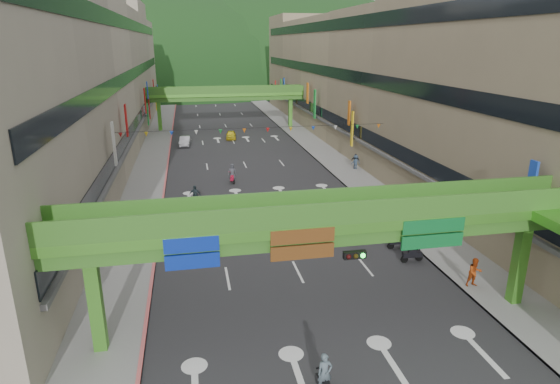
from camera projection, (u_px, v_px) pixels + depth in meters
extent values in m
cube|color=#28282B|center=(236.00, 147.00, 65.43)|extent=(18.00, 140.00, 0.02)
cube|color=gray|center=(155.00, 150.00, 63.40)|extent=(4.00, 140.00, 0.15)
cube|color=gray|center=(312.00, 144.00, 67.42)|extent=(4.00, 140.00, 0.15)
cube|color=#CC5959|center=(170.00, 149.00, 63.74)|extent=(0.20, 140.00, 0.18)
cube|color=gray|center=(299.00, 144.00, 67.07)|extent=(0.20, 140.00, 0.18)
cube|color=#9E937F|center=(84.00, 80.00, 59.06)|extent=(12.00, 95.00, 19.00)
cube|color=black|center=(138.00, 120.00, 61.79)|extent=(0.08, 90.25, 1.40)
cube|color=black|center=(133.00, 74.00, 59.95)|extent=(0.08, 90.25, 1.40)
cube|color=black|center=(129.00, 24.00, 58.12)|extent=(0.08, 90.25, 1.40)
cube|color=gray|center=(368.00, 76.00, 66.00)|extent=(12.00, 95.00, 19.00)
cube|color=black|center=(326.00, 115.00, 66.51)|extent=(0.08, 90.25, 1.40)
cube|color=black|center=(327.00, 71.00, 64.68)|extent=(0.08, 90.25, 1.40)
cube|color=black|center=(329.00, 25.00, 62.85)|extent=(0.08, 90.25, 1.40)
cube|color=#4C9E2D|center=(328.00, 222.00, 22.56)|extent=(28.00, 2.20, 0.50)
cube|color=#387223|center=(327.00, 234.00, 22.74)|extent=(28.00, 1.76, 0.70)
cube|color=#4C9E2D|center=(96.00, 306.00, 21.57)|extent=(0.60, 0.60, 4.80)
cube|color=#4C9E2D|center=(519.00, 265.00, 25.59)|extent=(0.60, 0.60, 4.80)
cube|color=#387223|center=(335.00, 214.00, 21.34)|extent=(28.00, 0.12, 1.10)
cube|color=#387223|center=(322.00, 200.00, 23.28)|extent=(28.00, 0.12, 1.10)
cube|color=navy|center=(192.00, 254.00, 20.54)|extent=(2.40, 0.12, 1.50)
cube|color=#593314|center=(303.00, 245.00, 21.46)|extent=(3.00, 0.12, 1.50)
cube|color=#0C5926|center=(433.00, 234.00, 22.64)|extent=(3.20, 0.12, 1.50)
cube|color=black|center=(355.00, 255.00, 21.97)|extent=(1.10, 0.28, 0.35)
cube|color=#4C9E2D|center=(226.00, 95.00, 77.70)|extent=(28.00, 2.20, 0.50)
cube|color=#387223|center=(226.00, 98.00, 77.88)|extent=(28.00, 1.76, 0.70)
cube|color=#4C9E2D|center=(160.00, 117.00, 76.71)|extent=(0.60, 0.60, 4.80)
cube|color=#4C9E2D|center=(290.00, 113.00, 80.73)|extent=(0.60, 0.60, 4.80)
cube|color=#387223|center=(226.00, 90.00, 76.48)|extent=(28.00, 0.12, 1.10)
cube|color=#387223|center=(225.00, 89.00, 78.42)|extent=(28.00, 0.12, 1.10)
ellipsoid|color=#1C4419|center=(162.00, 84.00, 165.50)|extent=(168.00, 140.00, 112.00)
ellipsoid|color=#1C4419|center=(264.00, 78.00, 191.49)|extent=(208.00, 176.00, 128.00)
cylinder|color=black|center=(256.00, 128.00, 44.85)|extent=(26.00, 0.03, 0.03)
cone|color=red|center=(121.00, 135.00, 42.64)|extent=(0.36, 0.36, 0.40)
cone|color=gold|center=(146.00, 134.00, 43.06)|extent=(0.36, 0.36, 0.40)
cone|color=#193FB2|center=(171.00, 133.00, 43.47)|extent=(0.36, 0.36, 0.40)
cone|color=silver|center=(196.00, 132.00, 43.89)|extent=(0.36, 0.36, 0.40)
cone|color=#198C33|center=(221.00, 132.00, 44.30)|extent=(0.36, 0.36, 0.40)
cone|color=orange|center=(244.00, 131.00, 44.72)|extent=(0.36, 0.36, 0.40)
cone|color=red|center=(268.00, 130.00, 45.13)|extent=(0.36, 0.36, 0.40)
cone|color=gold|center=(291.00, 129.00, 45.55)|extent=(0.36, 0.36, 0.40)
cone|color=#193FB2|center=(313.00, 128.00, 45.96)|extent=(0.36, 0.36, 0.40)
cone|color=silver|center=(335.00, 128.00, 46.38)|extent=(0.36, 0.36, 0.40)
cone|color=#198C33|center=(357.00, 127.00, 46.79)|extent=(0.36, 0.36, 0.40)
cone|color=orange|center=(379.00, 126.00, 47.21)|extent=(0.36, 0.36, 0.40)
cube|color=black|center=(325.00, 381.00, 19.13)|extent=(0.34, 0.57, 0.18)
cube|color=black|center=(322.00, 367.00, 19.57)|extent=(0.55, 0.11, 0.06)
cylinder|color=black|center=(322.00, 383.00, 19.82)|extent=(0.14, 0.51, 0.50)
imported|color=#495860|center=(325.00, 373.00, 19.00)|extent=(0.66, 0.46, 1.71)
cube|color=black|center=(350.00, 234.00, 34.40)|extent=(0.58, 1.34, 0.35)
cube|color=black|center=(350.00, 231.00, 34.33)|extent=(0.40, 0.60, 0.18)
cube|color=black|center=(349.00, 225.00, 34.77)|extent=(0.55, 0.16, 0.06)
cylinder|color=black|center=(348.00, 235.00, 35.02)|extent=(0.19, 0.51, 0.50)
cylinder|color=black|center=(351.00, 241.00, 33.97)|extent=(0.19, 0.51, 0.50)
imported|color=maroon|center=(350.00, 226.00, 34.19)|extent=(0.96, 0.81, 1.76)
cube|color=gray|center=(195.00, 203.00, 41.14)|extent=(0.62, 1.35, 0.35)
cube|color=gray|center=(195.00, 200.00, 41.06)|extent=(0.41, 0.60, 0.18)
cube|color=gray|center=(194.00, 196.00, 41.46)|extent=(0.55, 0.18, 0.06)
cylinder|color=black|center=(194.00, 204.00, 41.71)|extent=(0.21, 0.51, 0.50)
cylinder|color=black|center=(197.00, 208.00, 40.75)|extent=(0.21, 0.51, 0.50)
imported|color=#222F34|center=(195.00, 195.00, 40.92)|extent=(1.13, 0.66, 1.81)
cube|color=maroon|center=(232.00, 178.00, 48.77)|extent=(0.59, 1.34, 0.35)
cube|color=maroon|center=(232.00, 175.00, 48.69)|extent=(0.40, 0.60, 0.18)
cube|color=maroon|center=(231.00, 172.00, 49.10)|extent=(0.55, 0.16, 0.06)
cylinder|color=black|center=(231.00, 179.00, 49.35)|extent=(0.19, 0.51, 0.50)
cylinder|color=black|center=(234.00, 182.00, 48.38)|extent=(0.19, 0.51, 0.50)
imported|color=#3F4048|center=(232.00, 172.00, 48.57)|extent=(0.92, 0.69, 1.70)
cube|color=black|center=(412.00, 254.00, 31.15)|extent=(1.32, 0.45, 0.35)
cube|color=black|center=(412.00, 251.00, 31.07)|extent=(0.57, 0.34, 0.18)
cube|color=black|center=(420.00, 247.00, 31.13)|extent=(0.10, 0.55, 0.06)
cylinder|color=black|center=(419.00, 257.00, 31.38)|extent=(0.51, 0.14, 0.50)
cylinder|color=black|center=(404.00, 259.00, 31.10)|extent=(0.51, 0.14, 0.50)
cube|color=black|center=(398.00, 241.00, 33.20)|extent=(1.32, 0.45, 0.35)
cube|color=black|center=(398.00, 238.00, 33.13)|extent=(0.57, 0.34, 0.18)
cube|color=black|center=(405.00, 234.00, 33.19)|extent=(0.10, 0.55, 0.06)
cylinder|color=black|center=(404.00, 244.00, 33.43)|extent=(0.51, 0.14, 0.50)
cylinder|color=black|center=(391.00, 246.00, 33.15)|extent=(0.51, 0.14, 0.50)
cube|color=black|center=(385.00, 230.00, 35.26)|extent=(1.32, 0.45, 0.35)
cube|color=black|center=(386.00, 227.00, 35.18)|extent=(0.57, 0.34, 0.18)
cube|color=black|center=(393.00, 223.00, 35.25)|extent=(0.10, 0.55, 0.06)
cylinder|color=black|center=(392.00, 233.00, 35.49)|extent=(0.51, 0.14, 0.50)
cylinder|color=black|center=(379.00, 234.00, 35.21)|extent=(0.51, 0.14, 0.50)
cube|color=black|center=(374.00, 219.00, 37.32)|extent=(1.32, 0.45, 0.35)
cube|color=black|center=(375.00, 216.00, 37.24)|extent=(0.57, 0.34, 0.18)
cube|color=black|center=(381.00, 213.00, 37.30)|extent=(0.10, 0.55, 0.06)
cylinder|color=black|center=(380.00, 222.00, 37.55)|extent=(0.51, 0.14, 0.50)
cylinder|color=black|center=(368.00, 223.00, 37.27)|extent=(0.51, 0.14, 0.50)
cube|color=black|center=(364.00, 210.00, 39.37)|extent=(1.32, 0.45, 0.35)
cube|color=black|center=(365.00, 207.00, 39.29)|extent=(0.57, 0.34, 0.18)
cube|color=black|center=(371.00, 204.00, 39.36)|extent=(0.10, 0.55, 0.06)
cylinder|color=black|center=(370.00, 213.00, 39.60)|extent=(0.51, 0.14, 0.50)
cylinder|color=black|center=(358.00, 214.00, 39.32)|extent=(0.51, 0.14, 0.50)
imported|color=#B0B0B7|center=(185.00, 141.00, 66.20)|extent=(1.74, 4.13, 1.33)
imported|color=yellow|center=(231.00, 135.00, 70.89)|extent=(1.83, 3.75, 1.23)
imported|color=#A73C10|center=(474.00, 275.00, 27.70)|extent=(0.89, 0.71, 1.79)
imported|color=#24242B|center=(355.00, 162.00, 53.70)|extent=(1.10, 0.69, 1.74)
imported|color=#2E3F54|center=(356.00, 163.00, 53.57)|extent=(0.76, 0.49, 1.63)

